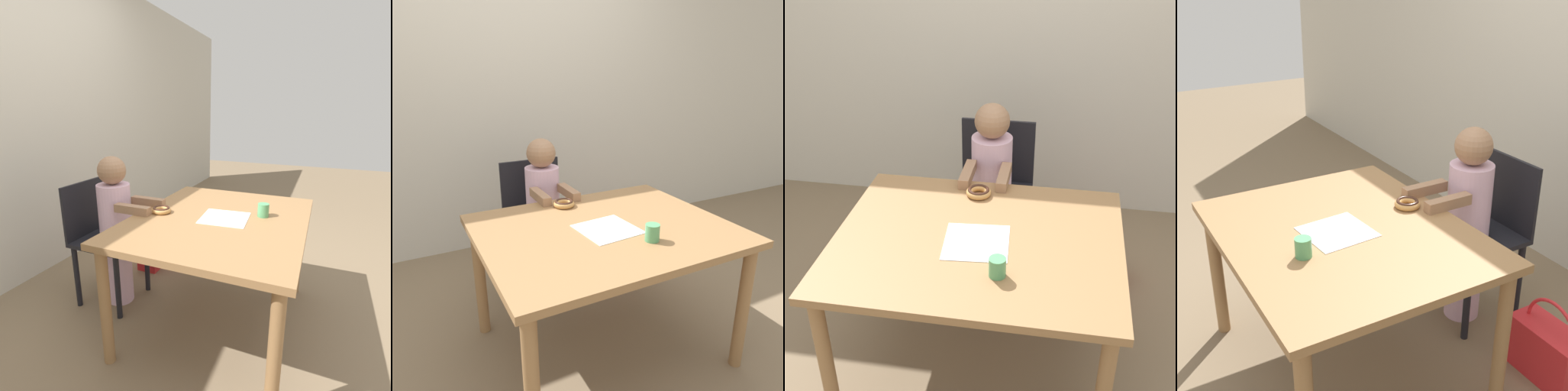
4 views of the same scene
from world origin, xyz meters
TOP-DOWN VIEW (x-y plane):
  - ground_plane at (0.00, 0.00)m, footprint 12.00×12.00m
  - wall_back at (0.00, 1.56)m, footprint 8.00×0.05m
  - dining_table at (0.00, 0.00)m, footprint 1.19×0.97m
  - chair at (-0.05, 0.81)m, footprint 0.41×0.40m
  - child_figure at (-0.05, 0.70)m, footprint 0.23×0.43m
  - donut at (-0.06, 0.35)m, footprint 0.12×0.12m
  - napkin at (0.00, -0.03)m, footprint 0.28×0.28m
  - handbag at (0.51, 0.74)m, footprint 0.35×0.17m
  - cup at (0.11, -0.23)m, footprint 0.07×0.07m

SIDE VIEW (x-z plane):
  - ground_plane at x=0.00m, z-range 0.00..0.00m
  - handbag at x=0.51m, z-range -0.06..0.33m
  - chair at x=-0.05m, z-range 0.04..0.88m
  - child_figure at x=-0.05m, z-range 0.02..1.05m
  - dining_table at x=0.00m, z-range 0.27..0.97m
  - napkin at x=0.00m, z-range 0.70..0.70m
  - donut at x=-0.06m, z-range 0.70..0.74m
  - cup at x=0.11m, z-range 0.70..0.78m
  - wall_back at x=0.00m, z-range 0.00..2.50m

